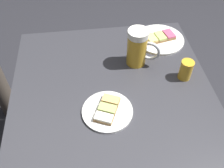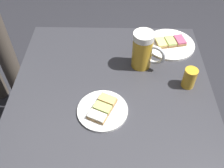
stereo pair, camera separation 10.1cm
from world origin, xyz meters
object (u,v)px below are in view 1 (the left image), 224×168
(beer_mug, at_px, (138,48))
(plate_far, at_px, (160,39))
(plate_near, at_px, (107,111))
(beer_glass_small, at_px, (186,70))

(beer_mug, bearing_deg, plate_far, 135.23)
(plate_near, height_order, plate_far, same)
(plate_far, distance_m, beer_glass_small, 0.26)
(beer_mug, relative_size, beer_glass_small, 1.95)
(beer_mug, distance_m, beer_glass_small, 0.22)
(plate_far, xyz_separation_m, beer_mug, (0.14, -0.14, 0.08))
(plate_far, bearing_deg, beer_glass_small, 8.05)
(plate_far, distance_m, beer_mug, 0.22)
(beer_glass_small, bearing_deg, plate_near, -67.97)
(plate_far, height_order, beer_glass_small, beer_glass_small)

